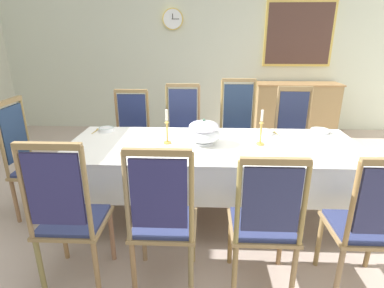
{
  "coord_description": "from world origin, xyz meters",
  "views": [
    {
      "loc": [
        -0.08,
        -2.77,
        1.69
      ],
      "look_at": [
        -0.19,
        -0.13,
        0.75
      ],
      "focal_mm": 28.81,
      "sensor_mm": 36.0,
      "label": 1
    }
  ],
  "objects_px": {
    "candlestick_west": "(167,130)",
    "bowl_near_left": "(106,129)",
    "sideboard": "(295,109)",
    "chair_head_west": "(31,159)",
    "chair_south_b": "(163,218)",
    "chair_north_d": "(293,134)",
    "bowl_near_right": "(264,132)",
    "spoon_primary": "(97,130)",
    "chair_north_c": "(238,131)",
    "soup_tureen": "(204,132)",
    "framed_painting": "(299,34)",
    "chair_south_d": "(369,224)",
    "bowl_far_left": "(320,131)",
    "mounted_clock": "(173,19)",
    "spoon_secondary": "(275,132)",
    "chair_south_c": "(264,222)",
    "candlestick_east": "(261,131)",
    "chair_south_a": "(69,214)",
    "chair_north_a": "(131,134)",
    "dining_table": "(213,152)",
    "chair_north_b": "(182,132)"
  },
  "relations": [
    {
      "from": "chair_north_d",
      "to": "soup_tureen",
      "type": "height_order",
      "value": "chair_north_d"
    },
    {
      "from": "chair_north_a",
      "to": "chair_north_d",
      "type": "relative_size",
      "value": 0.95
    },
    {
      "from": "candlestick_west",
      "to": "chair_south_c",
      "type": "bearing_deg",
      "value": -50.9
    },
    {
      "from": "chair_north_a",
      "to": "chair_head_west",
      "type": "xyz_separation_m",
      "value": [
        -0.75,
        -0.91,
        0.02
      ]
    },
    {
      "from": "chair_head_west",
      "to": "mounted_clock",
      "type": "xyz_separation_m",
      "value": [
        1.08,
        3.01,
        1.37
      ]
    },
    {
      "from": "chair_south_a",
      "to": "chair_south_d",
      "type": "relative_size",
      "value": 1.06
    },
    {
      "from": "chair_north_c",
      "to": "soup_tureen",
      "type": "distance_m",
      "value": 1.04
    },
    {
      "from": "chair_south_c",
      "to": "spoon_secondary",
      "type": "xyz_separation_m",
      "value": [
        0.32,
        1.27,
        0.22
      ]
    },
    {
      "from": "soup_tureen",
      "to": "mounted_clock",
      "type": "bearing_deg",
      "value": 100.56
    },
    {
      "from": "bowl_near_right",
      "to": "spoon_primary",
      "type": "relative_size",
      "value": 0.98
    },
    {
      "from": "dining_table",
      "to": "chair_north_c",
      "type": "bearing_deg",
      "value": 70.97
    },
    {
      "from": "chair_north_c",
      "to": "sideboard",
      "type": "distance_m",
      "value": 2.21
    },
    {
      "from": "candlestick_west",
      "to": "sideboard",
      "type": "bearing_deg",
      "value": 54.96
    },
    {
      "from": "chair_south_c",
      "to": "chair_north_d",
      "type": "relative_size",
      "value": 0.93
    },
    {
      "from": "chair_south_b",
      "to": "chair_north_d",
      "type": "height_order",
      "value": "chair_north_d"
    },
    {
      "from": "chair_north_a",
      "to": "chair_north_d",
      "type": "height_order",
      "value": "chair_north_d"
    },
    {
      "from": "soup_tureen",
      "to": "candlestick_east",
      "type": "xyz_separation_m",
      "value": [
        0.51,
        -0.0,
        0.01
      ]
    },
    {
      "from": "soup_tureen",
      "to": "framed_painting",
      "type": "height_order",
      "value": "framed_painting"
    },
    {
      "from": "chair_head_west",
      "to": "candlestick_west",
      "type": "bearing_deg",
      "value": 90.0
    },
    {
      "from": "chair_south_a",
      "to": "bowl_near_right",
      "type": "bearing_deg",
      "value": 39.81
    },
    {
      "from": "chair_north_b",
      "to": "chair_south_d",
      "type": "height_order",
      "value": "chair_north_b"
    },
    {
      "from": "chair_south_b",
      "to": "sideboard",
      "type": "xyz_separation_m",
      "value": [
        1.87,
        3.67,
        -0.1
      ]
    },
    {
      "from": "soup_tureen",
      "to": "framed_painting",
      "type": "xyz_separation_m",
      "value": [
        1.6,
        3.02,
        0.84
      ]
    },
    {
      "from": "chair_south_b",
      "to": "candlestick_east",
      "type": "height_order",
      "value": "chair_south_b"
    },
    {
      "from": "chair_south_a",
      "to": "spoon_primary",
      "type": "height_order",
      "value": "chair_south_a"
    },
    {
      "from": "chair_north_b",
      "to": "chair_north_c",
      "type": "relative_size",
      "value": 0.95
    },
    {
      "from": "chair_north_d",
      "to": "bowl_near_left",
      "type": "xyz_separation_m",
      "value": [
        -2.08,
        -0.56,
        0.21
      ]
    },
    {
      "from": "candlestick_east",
      "to": "spoon_primary",
      "type": "height_order",
      "value": "candlestick_east"
    },
    {
      "from": "chair_north_a",
      "to": "chair_south_a",
      "type": "bearing_deg",
      "value": 90.0
    },
    {
      "from": "chair_north_c",
      "to": "chair_south_d",
      "type": "xyz_separation_m",
      "value": [
        0.67,
        -1.82,
        -0.05
      ]
    },
    {
      "from": "chair_north_a",
      "to": "spoon_secondary",
      "type": "height_order",
      "value": "chair_north_a"
    },
    {
      "from": "bowl_near_left",
      "to": "chair_north_a",
      "type": "bearing_deg",
      "value": 78.26
    },
    {
      "from": "chair_north_d",
      "to": "mounted_clock",
      "type": "distance_m",
      "value": 2.99
    },
    {
      "from": "candlestick_west",
      "to": "bowl_near_left",
      "type": "xyz_separation_m",
      "value": [
        -0.67,
        0.35,
        -0.1
      ]
    },
    {
      "from": "chair_head_west",
      "to": "chair_north_b",
      "type": "bearing_deg",
      "value": 123.51
    },
    {
      "from": "chair_south_c",
      "to": "chair_north_d",
      "type": "distance_m",
      "value": 1.94
    },
    {
      "from": "chair_south_a",
      "to": "bowl_near_left",
      "type": "distance_m",
      "value": 1.29
    },
    {
      "from": "spoon_secondary",
      "to": "bowl_near_left",
      "type": "bearing_deg",
      "value": 166.25
    },
    {
      "from": "candlestick_west",
      "to": "chair_head_west",
      "type": "bearing_deg",
      "value": 180.0
    },
    {
      "from": "chair_north_d",
      "to": "candlestick_east",
      "type": "bearing_deg",
      "value": 58.33
    },
    {
      "from": "bowl_near_right",
      "to": "sideboard",
      "type": "height_order",
      "value": "sideboard"
    },
    {
      "from": "chair_south_b",
      "to": "sideboard",
      "type": "height_order",
      "value": "chair_south_b"
    },
    {
      "from": "chair_north_d",
      "to": "spoon_primary",
      "type": "bearing_deg",
      "value": 13.69
    },
    {
      "from": "dining_table",
      "to": "chair_head_west",
      "type": "height_order",
      "value": "chair_head_west"
    },
    {
      "from": "candlestick_east",
      "to": "sideboard",
      "type": "distance_m",
      "value": 3.0
    },
    {
      "from": "chair_south_b",
      "to": "bowl_near_left",
      "type": "distance_m",
      "value": 1.48
    },
    {
      "from": "soup_tureen",
      "to": "spoon_secondary",
      "type": "xyz_separation_m",
      "value": [
        0.72,
        0.36,
        -0.11
      ]
    },
    {
      "from": "sideboard",
      "to": "bowl_far_left",
      "type": "bearing_deg",
      "value": 79.75
    },
    {
      "from": "sideboard",
      "to": "chair_head_west",
      "type": "bearing_deg",
      "value": 40.41
    },
    {
      "from": "chair_head_west",
      "to": "mounted_clock",
      "type": "height_order",
      "value": "mounted_clock"
    }
  ]
}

